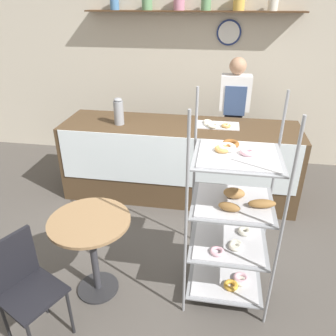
# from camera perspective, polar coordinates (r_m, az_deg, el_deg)

# --- Properties ---
(ground_plane) EXTENTS (14.00, 14.00, 0.00)m
(ground_plane) POSITION_cam_1_polar(r_m,az_deg,el_deg) (3.35, -1.35, -16.17)
(ground_plane) COLOR #4C4742
(back_wall) EXTENTS (10.00, 0.30, 2.70)m
(back_wall) POSITION_cam_1_polar(r_m,az_deg,el_deg) (5.04, 4.09, 16.63)
(back_wall) COLOR beige
(back_wall) RESTS_ON ground_plane
(display_counter) EXTENTS (2.87, 0.80, 0.96)m
(display_counter) POSITION_cam_1_polar(r_m,az_deg,el_deg) (4.15, 1.94, 1.28)
(display_counter) COLOR #4C3823
(display_counter) RESTS_ON ground_plane
(pastry_rack) EXTENTS (0.67, 0.60, 1.73)m
(pastry_rack) POSITION_cam_1_polar(r_m,az_deg,el_deg) (2.66, 11.05, -8.97)
(pastry_rack) COLOR gray
(pastry_rack) RESTS_ON ground_plane
(person_worker) EXTENTS (0.38, 0.23, 1.68)m
(person_worker) POSITION_cam_1_polar(r_m,az_deg,el_deg) (4.47, 11.28, 8.82)
(person_worker) COLOR #282833
(person_worker) RESTS_ON ground_plane
(cafe_table) EXTENTS (0.66, 0.66, 0.75)m
(cafe_table) POSITION_cam_1_polar(r_m,az_deg,el_deg) (2.81, -13.16, -11.92)
(cafe_table) COLOR #262628
(cafe_table) RESTS_ON ground_plane
(cafe_chair) EXTENTS (0.51, 0.51, 0.88)m
(cafe_chair) POSITION_cam_1_polar(r_m,az_deg,el_deg) (2.65, -23.96, -17.53)
(cafe_chair) COLOR black
(cafe_chair) RESTS_ON ground_plane
(coffee_carafe) EXTENTS (0.12, 0.12, 0.32)m
(coffee_carafe) POSITION_cam_1_polar(r_m,az_deg,el_deg) (3.99, -8.59, 9.71)
(coffee_carafe) COLOR gray
(coffee_carafe) RESTS_ON display_counter
(donut_tray_counter) EXTENTS (0.50, 0.29, 0.05)m
(donut_tray_counter) POSITION_cam_1_polar(r_m,az_deg,el_deg) (3.96, 8.43, 7.45)
(donut_tray_counter) COLOR silver
(donut_tray_counter) RESTS_ON display_counter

